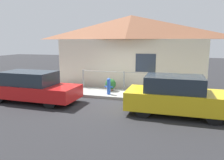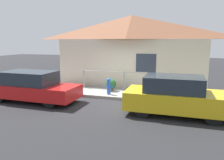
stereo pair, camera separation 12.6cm
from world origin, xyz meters
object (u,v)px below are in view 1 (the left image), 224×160
(car_right, at_px, (177,96))
(fire_hydrant, at_px, (109,86))
(car_left, at_px, (32,87))
(potted_plant_near_hydrant, at_px, (111,84))

(car_right, relative_size, fire_hydrant, 4.71)
(car_right, height_order, fire_hydrant, car_right)
(car_left, distance_m, fire_hydrant, 3.62)
(car_left, xyz_separation_m, fire_hydrant, (3.13, 1.82, -0.12))
(car_right, bearing_deg, fire_hydrant, 151.10)
(car_left, bearing_deg, fire_hydrant, 31.18)
(car_left, relative_size, potted_plant_near_hydrant, 6.65)
(potted_plant_near_hydrant, bearing_deg, car_right, -37.45)
(car_left, relative_size, car_right, 1.12)
(car_right, distance_m, potted_plant_near_hydrant, 4.28)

